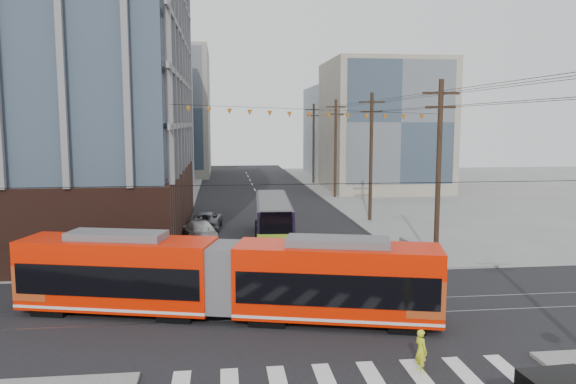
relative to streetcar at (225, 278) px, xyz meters
name	(u,v)px	position (x,y,z in m)	size (l,w,h in m)	color
ground	(332,344)	(4.08, -3.45, -1.78)	(160.00, 160.00, 0.00)	slate
bg_bldg_nw_near	(117,118)	(-12.92, 48.55, 7.22)	(18.00, 16.00, 18.00)	#8C99A5
bg_bldg_ne_near	(383,126)	(20.08, 44.55, 6.22)	(14.00, 14.00, 16.00)	gray
bg_bldg_nw_far	(159,113)	(-9.92, 68.55, 8.22)	(16.00, 18.00, 20.00)	gray
bg_bldg_ne_far	(360,132)	(22.08, 64.55, 5.22)	(16.00, 16.00, 14.00)	#8C99A5
utility_pole_far	(313,144)	(12.58, 52.55, 3.72)	(0.30, 0.30, 11.00)	black
streetcar	(225,278)	(0.00, 0.00, 0.00)	(18.47, 2.60, 3.56)	red
city_bus	(273,219)	(3.58, 15.89, -0.22)	(2.39, 11.05, 3.13)	black
parked_car_silver	(204,260)	(-1.17, 7.75, -1.10)	(1.43, 4.10, 1.35)	#A7ADC3
parked_car_white	(199,231)	(-1.78, 16.43, -1.05)	(2.06, 5.06, 1.47)	silver
parked_car_grey	(206,220)	(-1.38, 20.88, -1.07)	(2.35, 5.09, 1.42)	slate
pedestrian	(421,351)	(6.63, -6.24, -1.03)	(0.55, 0.36, 1.51)	#CCDA25
jersey_barrier	(418,250)	(12.38, 10.01, -1.36)	(0.93, 4.15, 0.83)	gray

